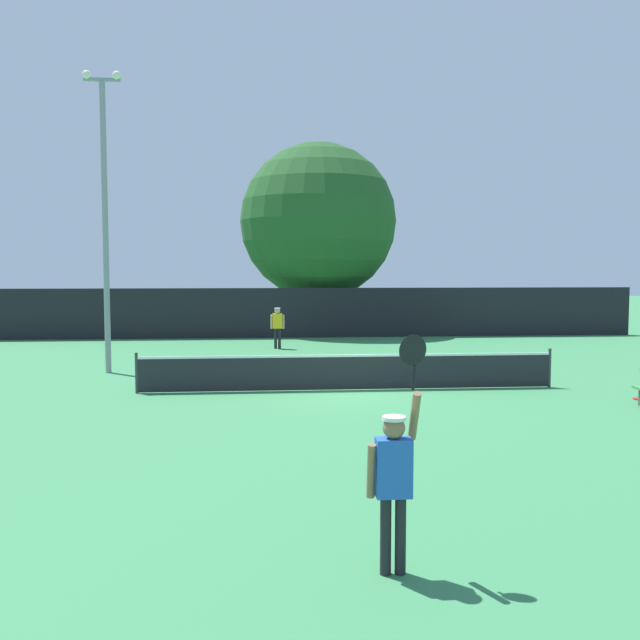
{
  "coord_description": "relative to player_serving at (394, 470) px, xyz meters",
  "views": [
    {
      "loc": [
        -2.33,
        -18.35,
        3.28
      ],
      "look_at": [
        -0.28,
        5.64,
        1.47
      ],
      "focal_mm": 39.03,
      "sensor_mm": 36.0,
      "label": 1
    }
  ],
  "objects": [
    {
      "name": "ground_plane",
      "position": [
        0.93,
        11.2,
        -1.14
      ],
      "size": [
        120.0,
        120.0,
        0.0
      ],
      "primitive_type": "plane",
      "color": "#387F4C"
    },
    {
      "name": "tennis_net",
      "position": [
        0.93,
        11.2,
        -0.63
      ],
      "size": [
        11.24,
        0.08,
        1.07
      ],
      "color": "#232328",
      "rests_on": "ground"
    },
    {
      "name": "perimeter_fence",
      "position": [
        0.93,
        25.46,
        0.03
      ],
      "size": [
        31.32,
        0.12,
        2.34
      ],
      "primitive_type": "cube",
      "color": "black",
      "rests_on": "ground"
    },
    {
      "name": "player_serving",
      "position": [
        0.0,
        0.0,
        0.0
      ],
      "size": [
        0.67,
        0.4,
        2.57
      ],
      "color": "blue",
      "rests_on": "ground"
    },
    {
      "name": "player_receiving",
      "position": [
        -0.73,
        21.03,
        -0.12
      ],
      "size": [
        0.57,
        0.24,
        1.66
      ],
      "rotation": [
        0.0,
        0.0,
        3.14
      ],
      "color": "yellow",
      "rests_on": "ground"
    },
    {
      "name": "tennis_ball",
      "position": [
        0.87,
        12.95,
        -1.1
      ],
      "size": [
        0.07,
        0.07,
        0.07
      ],
      "primitive_type": "sphere",
      "color": "#CCE033",
      "rests_on": "ground"
    },
    {
      "name": "spare_racket",
      "position": [
        8.01,
        9.24,
        -1.12
      ],
      "size": [
        0.28,
        0.52,
        0.04
      ],
      "color": "black",
      "rests_on": "ground"
    },
    {
      "name": "light_pole",
      "position": [
        -6.18,
        14.97,
        4.07
      ],
      "size": [
        1.18,
        0.28,
        9.27
      ],
      "color": "gray",
      "rests_on": "ground"
    },
    {
      "name": "large_tree",
      "position": [
        1.55,
        28.52,
        4.51
      ],
      "size": [
        7.95,
        7.95,
        9.63
      ],
      "color": "brown",
      "rests_on": "ground"
    },
    {
      "name": "parked_car_near",
      "position": [
        7.5,
        31.42,
        -0.36
      ],
      "size": [
        2.33,
        4.38,
        1.69
      ],
      "rotation": [
        0.0,
        0.0,
        -0.11
      ],
      "color": "black",
      "rests_on": "ground"
    }
  ]
}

